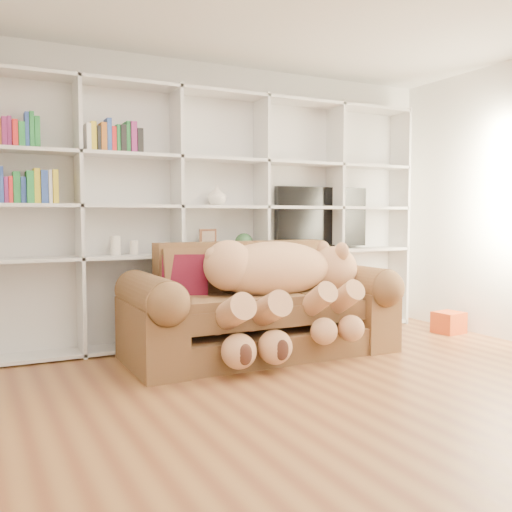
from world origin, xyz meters
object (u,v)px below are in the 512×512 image
gift_box (449,322)px  tv (322,218)px  sofa (259,312)px  teddy_bear (280,280)px

gift_box → tv: bearing=143.1°
sofa → gift_box: (2.17, -0.09, -0.26)m
teddy_bear → tv: bearing=50.9°
teddy_bear → gift_box: 2.15m
sofa → teddy_bear: bearing=-64.1°
teddy_bear → gift_box: teddy_bear is taller
sofa → gift_box: bearing=-2.4°
gift_box → tv: size_ratio=0.25×
teddy_bear → tv: size_ratio=1.47×
sofa → teddy_bear: teddy_bear is taller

